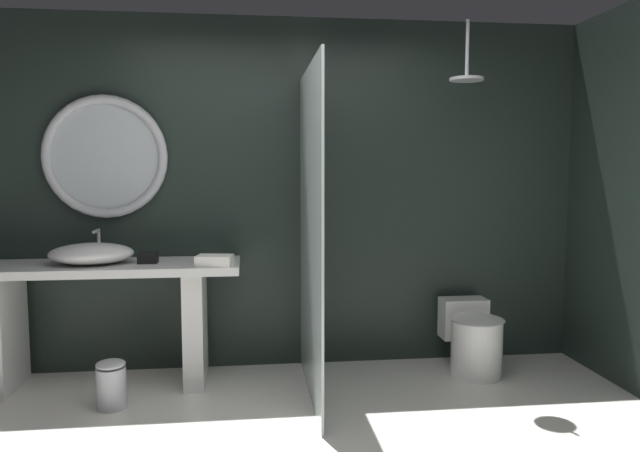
{
  "coord_description": "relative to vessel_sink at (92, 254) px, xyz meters",
  "views": [
    {
      "loc": [
        -0.22,
        -2.63,
        1.5
      ],
      "look_at": [
        0.19,
        0.77,
        1.17
      ],
      "focal_mm": 33.65,
      "sensor_mm": 36.0,
      "label": 1
    }
  ],
  "objects": [
    {
      "name": "folded_hand_towel",
      "position": [
        0.83,
        -0.18,
        -0.04
      ],
      "size": [
        0.26,
        0.2,
        0.07
      ],
      "primitive_type": "cube",
      "rotation": [
        0.0,
        0.0,
        -0.18
      ],
      "color": "silver",
      "rests_on": "vanity_counter"
    },
    {
      "name": "tissue_box",
      "position": [
        0.37,
        -0.01,
        -0.03
      ],
      "size": [
        0.13,
        0.1,
        0.08
      ],
      "primitive_type": "cube",
      "color": "black",
      "rests_on": "vanity_counter"
    },
    {
      "name": "vessel_sink",
      "position": [
        0.0,
        0.0,
        0.0
      ],
      "size": [
        0.56,
        0.46,
        0.22
      ],
      "color": "white",
      "rests_on": "vanity_counter"
    },
    {
      "name": "shower_glass_panel",
      "position": [
        1.46,
        -0.34,
        0.15
      ],
      "size": [
        0.02,
        1.29,
        2.15
      ],
      "primitive_type": "cube",
      "color": "silver",
      "rests_on": "ground_plane"
    },
    {
      "name": "back_wall_panel",
      "position": [
        1.28,
        0.36,
        0.38
      ],
      "size": [
        4.8,
        0.1,
        2.6
      ],
      "primitive_type": "cube",
      "color": "#1E2823",
      "rests_on": "ground_plane"
    },
    {
      "name": "waste_bin",
      "position": [
        0.2,
        -0.42,
        -0.77
      ],
      "size": [
        0.18,
        0.18,
        0.31
      ],
      "color": "#B7B7BC",
      "rests_on": "ground_plane"
    },
    {
      "name": "vanity_counter",
      "position": [
        0.05,
        0.0,
        -0.37
      ],
      "size": [
        1.88,
        0.57,
        0.85
      ],
      "color": "silver",
      "rests_on": "ground_plane"
    },
    {
      "name": "rain_shower_head",
      "position": [
        2.55,
        -0.17,
        1.22
      ],
      "size": [
        0.23,
        0.23,
        0.41
      ],
      "color": "#B7B7BC"
    },
    {
      "name": "round_wall_mirror",
      "position": [
        0.05,
        0.27,
        0.66
      ],
      "size": [
        0.88,
        0.07,
        0.88
      ],
      "color": "#B7B7BC"
    },
    {
      "name": "toilet",
      "position": [
        2.68,
        -0.05,
        -0.67
      ],
      "size": [
        0.38,
        0.58,
        0.51
      ],
      "color": "white",
      "rests_on": "ground_plane"
    }
  ]
}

